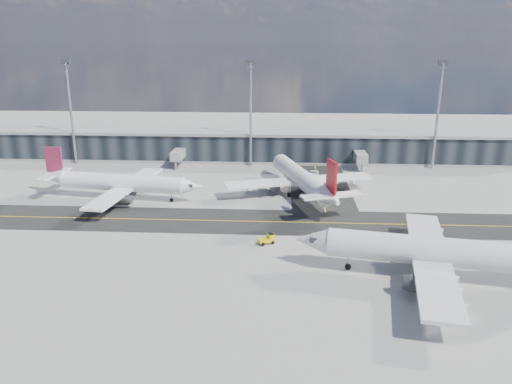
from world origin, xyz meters
The scene contains 9 objects.
ground centered at (0.00, 0.00, 0.00)m, with size 300.00×300.00×0.00m, color gray.
taxiway_lanes centered at (3.91, 10.74, 0.01)m, with size 180.00×63.00×0.03m.
terminal_concourse centered at (0.04, 54.93, 4.09)m, with size 152.00×19.80×8.80m.
floodlight_masts centered at (0.00, 48.00, 15.61)m, with size 102.50×0.70×28.90m.
airliner_af centered at (-27.01, 16.68, 3.70)m, with size 37.86×32.38×11.21m.
airliner_redtail centered at (13.31, 21.34, 3.99)m, with size 34.45×39.94×12.09m.
airliner_near centered at (32.92, -18.69, 4.28)m, with size 43.60×37.37×12.95m.
baggage_tug centered at (6.65, -6.83, 0.88)m, with size 3.11×2.40×1.76m.
service_van centered at (17.04, 37.89, 0.70)m, with size 2.33×5.04×1.40m, color white.
Camera 1 is at (9.10, -87.42, 34.64)m, focal length 35.00 mm.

